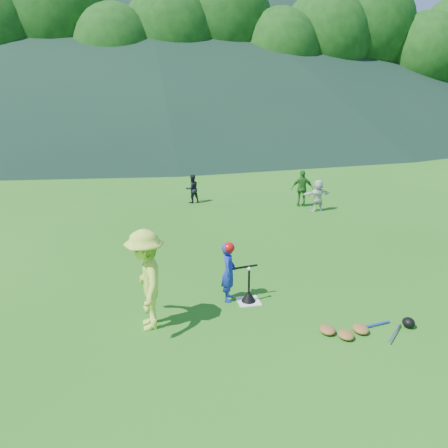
% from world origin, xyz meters
% --- Properties ---
extents(ground, '(120.00, 120.00, 0.00)m').
position_xyz_m(ground, '(0.00, 0.00, 0.00)').
color(ground, '#215D15').
rests_on(ground, ground).
extents(home_plate, '(0.45, 0.45, 0.02)m').
position_xyz_m(home_plate, '(0.00, 0.00, 0.01)').
color(home_plate, silver).
rests_on(home_plate, ground).
extents(baseball, '(0.08, 0.08, 0.08)m').
position_xyz_m(baseball, '(0.00, 0.00, 0.74)').
color(baseball, white).
rests_on(baseball, batting_tee).
extents(batter_child, '(0.42, 0.52, 1.23)m').
position_xyz_m(batter_child, '(-0.38, 0.19, 0.62)').
color(batter_child, '#172AA0').
rests_on(batter_child, ground).
extents(adult_coach, '(0.75, 1.24, 1.87)m').
position_xyz_m(adult_coach, '(-2.06, -0.55, 0.94)').
color(adult_coach, '#BCE242').
rests_on(adult_coach, ground).
extents(fielder_b, '(0.62, 0.55, 1.07)m').
position_xyz_m(fielder_b, '(-0.06, 8.10, 0.54)').
color(fielder_b, black).
rests_on(fielder_b, ground).
extents(fielder_c, '(0.83, 0.50, 1.33)m').
position_xyz_m(fielder_c, '(3.79, 6.78, 0.66)').
color(fielder_c, '#24691F').
rests_on(fielder_c, ground).
extents(fielder_d, '(1.06, 0.42, 1.12)m').
position_xyz_m(fielder_d, '(4.11, 6.09, 0.56)').
color(fielder_d, silver).
rests_on(fielder_d, ground).
extents(batting_tee, '(0.30, 0.30, 0.68)m').
position_xyz_m(batting_tee, '(0.00, 0.00, 0.13)').
color(batting_tee, black).
rests_on(batting_tee, home_plate).
extents(batter_gear, '(0.73, 0.26, 0.59)m').
position_xyz_m(batter_gear, '(-0.36, 0.19, 1.12)').
color(batter_gear, '#AC0B0E').
rests_on(batter_gear, ground).
extents(equipment_pile, '(1.80, 0.76, 0.19)m').
position_xyz_m(equipment_pile, '(1.69, -1.54, 0.07)').
color(equipment_pile, olive).
rests_on(equipment_pile, ground).
extents(outfield_fence, '(70.07, 0.08, 1.33)m').
position_xyz_m(outfield_fence, '(0.00, 28.00, 0.70)').
color(outfield_fence, gray).
rests_on(outfield_fence, ground).
extents(tree_line, '(70.04, 11.40, 14.82)m').
position_xyz_m(tree_line, '(0.20, 33.83, 8.21)').
color(tree_line, '#382314').
rests_on(tree_line, ground).
extents(distant_hills, '(155.00, 140.00, 32.00)m').
position_xyz_m(distant_hills, '(-7.63, 81.81, 14.98)').
color(distant_hills, black).
rests_on(distant_hills, ground).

